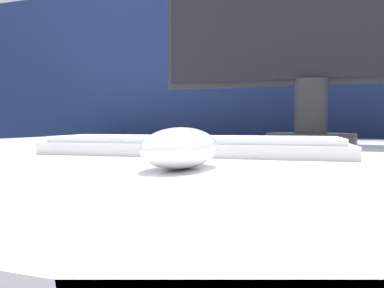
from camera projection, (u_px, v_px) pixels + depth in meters
partition_panel at (295, 170)px, 1.17m from camera, size 5.00×0.03×1.25m
computer_mouse_near at (181, 148)px, 0.34m from camera, size 0.07×0.11×0.04m
keyboard at (192, 146)px, 0.50m from camera, size 0.41×0.15×0.02m
monitor at (313, 0)px, 0.77m from camera, size 0.64×0.18×0.53m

